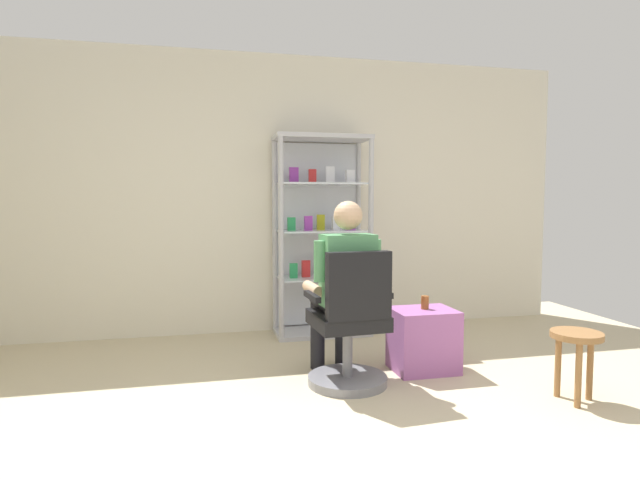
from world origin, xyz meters
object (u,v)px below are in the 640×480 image
at_px(office_chair, 350,331).
at_px(wooden_stool, 576,346).
at_px(tea_glass, 425,302).
at_px(seated_shopkeeper, 343,282).
at_px(display_cabinet_main, 320,235).
at_px(storage_crate, 423,340).

xyz_separation_m(office_chair, wooden_stool, (1.34, -0.57, -0.03)).
bearing_deg(tea_glass, seated_shopkeeper, -174.81).
height_order(display_cabinet_main, storage_crate, display_cabinet_main).
bearing_deg(wooden_stool, tea_glass, 130.65).
xyz_separation_m(seated_shopkeeper, storage_crate, (0.65, 0.05, -0.48)).
xyz_separation_m(office_chair, seated_shopkeeper, (-0.01, 0.16, 0.32)).
height_order(seated_shopkeeper, tea_glass, seated_shopkeeper).
height_order(office_chair, tea_glass, office_chair).
distance_m(storage_crate, wooden_stool, 1.06).
bearing_deg(storage_crate, display_cabinet_main, 111.12).
distance_m(display_cabinet_main, office_chair, 1.62).
height_order(office_chair, storage_crate, office_chair).
relative_size(storage_crate, wooden_stool, 1.04).
relative_size(office_chair, wooden_stool, 2.11).
xyz_separation_m(storage_crate, tea_glass, (0.01, 0.01, 0.29)).
distance_m(display_cabinet_main, wooden_stool, 2.48).
distance_m(office_chair, storage_crate, 0.69).
relative_size(display_cabinet_main, wooden_stool, 4.18).
xyz_separation_m(seated_shopkeeper, wooden_stool, (1.35, -0.74, -0.35)).
distance_m(office_chair, seated_shopkeeper, 0.36).
distance_m(display_cabinet_main, storage_crate, 1.57).
bearing_deg(storage_crate, office_chair, -161.66).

